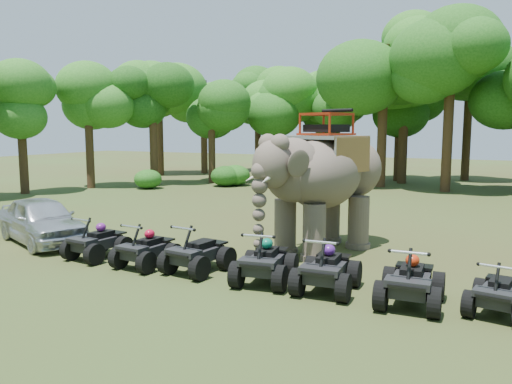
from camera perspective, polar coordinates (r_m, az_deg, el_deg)
ground at (r=14.51m, az=-2.09°, el=-8.01°), size 110.00×110.00×0.00m
elephant at (r=15.62m, az=7.70°, el=1.25°), size 4.01×5.72×4.41m
parked_car at (r=18.27m, az=-23.30°, el=-2.96°), size 4.85×3.37×1.53m
atv_0 at (r=15.52m, az=-17.69°, el=-4.92°), size 1.42×1.84×1.28m
atv_1 at (r=14.26m, az=-12.45°, el=-5.84°), size 1.37×1.79×1.26m
atv_2 at (r=13.48m, az=-6.68°, el=-6.33°), size 1.51×1.94×1.33m
atv_3 at (r=12.48m, az=1.04°, el=-7.33°), size 1.58×1.99×1.35m
atv_4 at (r=11.95m, az=8.12°, el=-8.06°), size 1.42×1.89×1.35m
atv_5 at (r=11.44m, az=17.31°, el=-9.04°), size 1.40×1.87×1.35m
atv_6 at (r=11.58m, az=26.07°, el=-9.72°), size 1.39×1.74×1.17m
tree_0 at (r=37.90m, az=16.00°, el=6.86°), size 5.24×5.24×7.48m
tree_1 at (r=32.33m, az=21.17°, el=8.62°), size 6.80×6.80×9.72m
tree_24 at (r=32.34m, az=-25.18°, el=5.70°), size 4.66×4.66×6.66m
tree_25 at (r=33.80m, az=-18.54°, el=6.27°), size 4.84×4.84×6.92m
tree_26 at (r=34.30m, az=-11.68°, el=6.86°), size 5.14×5.14×7.34m
tree_27 at (r=35.36m, az=-5.09°, el=6.36°), size 4.60×4.60×6.57m
tree_28 at (r=37.62m, az=1.63°, el=6.97°), size 5.08×5.08×7.26m
tree_29 at (r=37.90m, az=8.72°, el=6.87°), size 5.07×5.07×7.24m
tree_30 at (r=40.81m, az=2.24°, el=7.25°), size 5.35×5.35×7.64m
tree_31 at (r=43.09m, az=-5.98°, el=7.95°), size 6.11×6.11×8.73m
tree_32 at (r=38.22m, az=2.80°, el=6.93°), size 5.05×5.05×7.21m
tree_33 at (r=40.77m, az=9.25°, el=7.19°), size 5.37×5.37×7.68m
tree_35 at (r=40.06m, az=23.06°, el=8.07°), size 6.70×6.70×9.57m
tree_36 at (r=42.68m, az=7.58°, el=7.68°), size 5.85×5.85×8.36m
tree_37 at (r=44.31m, az=0.21°, el=7.60°), size 5.71×5.71×8.16m
tree_39 at (r=36.36m, az=16.59°, el=9.44°), size 7.55×7.55×10.78m
tree_40 at (r=42.52m, az=2.18°, el=7.45°), size 5.55×5.55×7.92m
tree_41 at (r=41.74m, az=-11.01°, el=8.49°), size 6.74×6.74×9.63m
tree_43 at (r=33.69m, az=14.29°, el=9.18°), size 7.11×7.11×10.16m
tree_44 at (r=38.74m, az=15.99°, el=7.12°), size 5.48×5.48×7.82m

